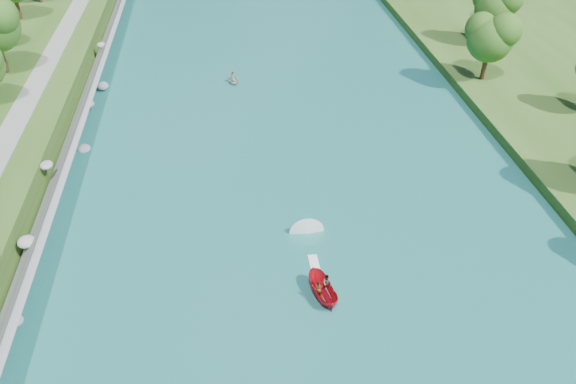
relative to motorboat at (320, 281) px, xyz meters
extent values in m
plane|color=#2D5119|center=(-0.52, -3.19, -0.90)|extent=(260.00, 260.00, 0.00)
cube|color=#1A665C|center=(-0.52, 16.81, -0.85)|extent=(55.00, 240.00, 0.10)
cube|color=slate|center=(-26.37, 16.81, 0.90)|extent=(3.54, 236.00, 4.05)
ellipsoid|color=gray|center=(-26.04, -1.37, 0.00)|extent=(1.09, 1.27, 0.61)
ellipsoid|color=gray|center=(-26.96, 7.29, 1.36)|extent=(1.65, 1.74, 0.96)
ellipsoid|color=gray|center=(-27.44, 19.28, 2.20)|extent=(1.40, 1.65, 0.79)
ellipsoid|color=gray|center=(-25.31, 27.25, -0.79)|extent=(1.63, 1.95, 1.05)
ellipsoid|color=gray|center=(-25.97, 37.35, 0.36)|extent=(1.46, 1.54, 0.92)
ellipsoid|color=gray|center=(-25.15, 44.23, -0.25)|extent=(1.67, 1.93, 1.21)
ellipsoid|color=gray|center=(-26.60, 55.63, 1.72)|extent=(1.33, 1.49, 0.92)
ellipsoid|color=#1F4E15|center=(31.09, 37.77, 6.45)|extent=(7.01, 7.01, 11.68)
ellipsoid|color=#1F4E15|center=(37.63, 50.84, 6.53)|extent=(7.11, 7.11, 11.86)
ellipsoid|color=#1F4E15|center=(43.98, 63.44, 2.84)|extent=(2.68, 2.68, 4.47)
imported|color=red|center=(-0.01, -1.16, 0.10)|extent=(2.78, 4.91, 1.79)
imported|color=#66605B|center=(-0.41, -1.56, 0.45)|extent=(0.69, 0.49, 1.79)
imported|color=#66605B|center=(0.49, -0.66, 0.40)|extent=(0.99, 0.87, 1.70)
cube|color=white|center=(-0.01, 1.84, -0.77)|extent=(0.90, 5.00, 0.06)
imported|color=gray|center=(-5.75, 44.24, -0.49)|extent=(2.70, 3.36, 0.62)
imported|color=#66605B|center=(-5.75, 44.24, 0.18)|extent=(0.82, 0.65, 1.46)
camera|label=1|loc=(-7.50, -35.46, 36.49)|focal=35.00mm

